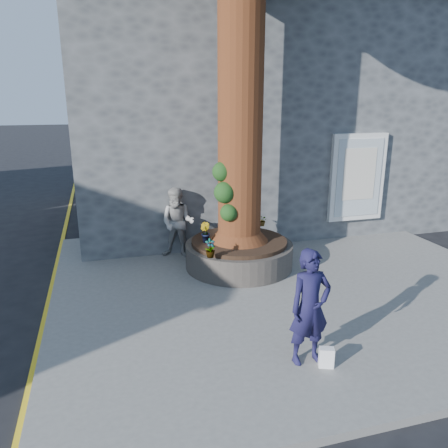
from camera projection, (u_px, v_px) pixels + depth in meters
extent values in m
plane|color=black|center=(230.00, 319.00, 7.47)|extent=(120.00, 120.00, 0.00)
cube|color=slate|center=(287.00, 283.00, 8.77)|extent=(9.00, 8.00, 0.12)
cube|color=yellow|center=(46.00, 315.00, 7.59)|extent=(0.10, 30.00, 0.01)
cube|color=#484B4D|center=(241.00, 119.00, 13.94)|extent=(10.00, 8.00, 6.00)
cube|color=black|center=(242.00, 11.00, 13.06)|extent=(10.30, 8.30, 0.30)
cube|color=white|center=(357.00, 178.00, 11.03)|extent=(1.50, 0.12, 2.20)
cube|color=silver|center=(359.00, 178.00, 10.98)|extent=(1.25, 0.04, 1.95)
cube|color=silver|center=(359.00, 174.00, 10.93)|extent=(0.90, 0.02, 1.30)
cube|color=#484B4D|center=(447.00, 116.00, 16.05)|extent=(6.00, 8.00, 6.00)
cylinder|color=black|center=(239.00, 255.00, 9.42)|extent=(2.30, 2.30, 0.52)
cylinder|color=black|center=(239.00, 242.00, 9.34)|extent=(2.04, 2.04, 0.08)
cylinder|color=#421B10|center=(241.00, 52.00, 8.28)|extent=(0.90, 0.90, 7.50)
cone|color=#421B10|center=(239.00, 224.00, 9.23)|extent=(1.24, 1.24, 0.70)
sphere|color=#193B13|center=(225.00, 192.00, 8.74)|extent=(0.44, 0.44, 0.44)
sphere|color=#193B13|center=(229.00, 213.00, 8.77)|extent=(0.36, 0.36, 0.36)
sphere|color=#193B13|center=(222.00, 172.00, 8.73)|extent=(0.40, 0.40, 0.40)
imported|color=#161437|center=(310.00, 307.00, 5.87)|extent=(0.61, 0.42, 1.63)
imported|color=#A09D99|center=(178.00, 223.00, 9.86)|extent=(0.97, 0.89, 1.61)
cube|color=white|center=(326.00, 357.00, 5.91)|extent=(0.23, 0.18, 0.28)
imported|color=gray|center=(210.00, 248.00, 8.27)|extent=(0.21, 0.16, 0.37)
imported|color=gray|center=(205.00, 232.00, 9.14)|extent=(0.30, 0.30, 0.42)
imported|color=gray|center=(210.00, 249.00, 8.28)|extent=(0.20, 0.20, 0.32)
imported|color=gray|center=(262.00, 220.00, 10.30)|extent=(0.26, 0.28, 0.28)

